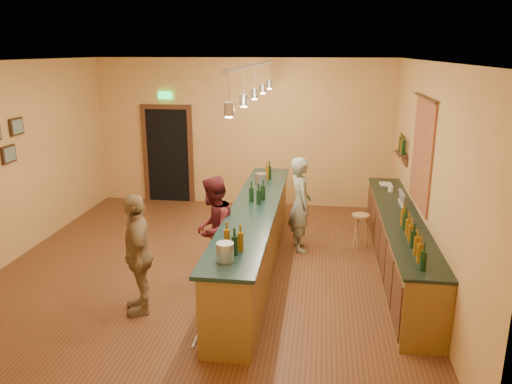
# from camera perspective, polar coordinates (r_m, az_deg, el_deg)

# --- Properties ---
(floor) EXTENTS (7.00, 7.00, 0.00)m
(floor) POSITION_cam_1_polar(r_m,az_deg,el_deg) (8.14, -5.41, -8.45)
(floor) COLOR #5E2E1A
(floor) RESTS_ON ground
(ceiling) EXTENTS (6.50, 7.00, 0.02)m
(ceiling) POSITION_cam_1_polar(r_m,az_deg,el_deg) (7.42, -6.07, 14.67)
(ceiling) COLOR silver
(ceiling) RESTS_ON wall_back
(wall_back) EXTENTS (6.50, 0.02, 3.20)m
(wall_back) POSITION_cam_1_polar(r_m,az_deg,el_deg) (11.00, -1.55, 6.76)
(wall_back) COLOR tan
(wall_back) RESTS_ON floor
(wall_front) EXTENTS (6.50, 0.02, 3.20)m
(wall_front) POSITION_cam_1_polar(r_m,az_deg,el_deg) (4.46, -16.08, -7.87)
(wall_front) COLOR tan
(wall_front) RESTS_ON floor
(wall_left) EXTENTS (0.02, 7.00, 3.20)m
(wall_left) POSITION_cam_1_polar(r_m,az_deg,el_deg) (8.94, -26.47, 2.95)
(wall_left) COLOR tan
(wall_left) RESTS_ON floor
(wall_right) EXTENTS (0.02, 7.00, 3.20)m
(wall_right) POSITION_cam_1_polar(r_m,az_deg,el_deg) (7.58, 18.96, 1.69)
(wall_right) COLOR tan
(wall_right) RESTS_ON floor
(doorway) EXTENTS (1.15, 0.09, 2.48)m
(doorway) POSITION_cam_1_polar(r_m,az_deg,el_deg) (11.45, -10.01, 4.47)
(doorway) COLOR black
(doorway) RESTS_ON wall_back
(tapestry) EXTENTS (0.03, 1.40, 1.60)m
(tapestry) POSITION_cam_1_polar(r_m,az_deg,el_deg) (7.91, 18.45, 4.16)
(tapestry) COLOR maroon
(tapestry) RESTS_ON wall_right
(bottle_shelf) EXTENTS (0.17, 0.55, 0.54)m
(bottle_shelf) POSITION_cam_1_polar(r_m,az_deg,el_deg) (9.38, 16.37, 4.93)
(bottle_shelf) COLOR #432114
(bottle_shelf) RESTS_ON wall_right
(back_counter) EXTENTS (0.60, 4.55, 1.27)m
(back_counter) POSITION_cam_1_polar(r_m,az_deg,el_deg) (8.03, 16.04, -5.64)
(back_counter) COLOR brown
(back_counter) RESTS_ON floor
(tasting_bar) EXTENTS (0.73, 5.10, 1.38)m
(tasting_bar) POSITION_cam_1_polar(r_m,az_deg,el_deg) (7.78, -0.17, -4.73)
(tasting_bar) COLOR brown
(tasting_bar) RESTS_ON floor
(pendant_track) EXTENTS (0.11, 4.60, 0.50)m
(pendant_track) POSITION_cam_1_polar(r_m,az_deg,el_deg) (7.29, -0.17, 13.03)
(pendant_track) COLOR silver
(pendant_track) RESTS_ON ceiling
(bartender) EXTENTS (0.54, 0.68, 1.63)m
(bartender) POSITION_cam_1_polar(r_m,az_deg,el_deg) (8.53, 5.10, -1.42)
(bartender) COLOR gray
(bartender) RESTS_ON floor
(customer_a) EXTENTS (0.70, 0.85, 1.60)m
(customer_a) POSITION_cam_1_polar(r_m,az_deg,el_deg) (7.39, -4.87, -4.32)
(customer_a) COLOR #59191E
(customer_a) RESTS_ON floor
(customer_b) EXTENTS (0.72, 1.02, 1.61)m
(customer_b) POSITION_cam_1_polar(r_m,az_deg,el_deg) (6.69, -13.35, -6.90)
(customer_b) COLOR #997A51
(customer_b) RESTS_ON floor
(bar_stool) EXTENTS (0.30, 0.30, 0.62)m
(bar_stool) POSITION_cam_1_polar(r_m,az_deg,el_deg) (8.83, 11.85, -3.43)
(bar_stool) COLOR #9E6E47
(bar_stool) RESTS_ON floor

